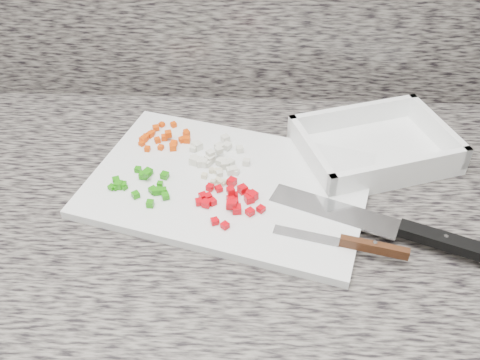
# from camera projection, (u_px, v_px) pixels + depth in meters

# --- Properties ---
(cabinet) EXTENTS (3.92, 0.62, 0.86)m
(cabinet) POSITION_uv_depth(u_px,v_px,m) (183.00, 349.00, 1.18)
(cabinet) COLOR silver
(cabinet) RESTS_ON ground
(countertop) EXTENTS (3.96, 0.64, 0.04)m
(countertop) POSITION_uv_depth(u_px,v_px,m) (164.00, 199.00, 0.89)
(countertop) COLOR #666059
(countertop) RESTS_ON cabinet
(cutting_board) EXTENTS (0.51, 0.40, 0.01)m
(cutting_board) POSITION_uv_depth(u_px,v_px,m) (228.00, 184.00, 0.88)
(cutting_board) COLOR silver
(cutting_board) RESTS_ON countertop
(carrot_pile) EXTENTS (0.09, 0.09, 0.02)m
(carrot_pile) POSITION_uv_depth(u_px,v_px,m) (165.00, 137.00, 0.96)
(carrot_pile) COLOR #D34004
(carrot_pile) RESTS_ON cutting_board
(onion_pile) EXTENTS (0.11, 0.11, 0.02)m
(onion_pile) POSITION_uv_depth(u_px,v_px,m) (215.00, 157.00, 0.91)
(onion_pile) COLOR beige
(onion_pile) RESTS_ON cutting_board
(green_pepper_pile) EXTENTS (0.10, 0.09, 0.02)m
(green_pepper_pile) POSITION_uv_depth(u_px,v_px,m) (142.00, 185.00, 0.86)
(green_pepper_pile) COLOR #1D7C0B
(green_pepper_pile) RESTS_ON cutting_board
(red_pepper_pile) EXTENTS (0.11, 0.11, 0.02)m
(red_pepper_pile) POSITION_uv_depth(u_px,v_px,m) (231.00, 200.00, 0.83)
(red_pepper_pile) COLOR #C2020D
(red_pepper_pile) RESTS_ON cutting_board
(garlic_pile) EXTENTS (0.04, 0.05, 0.01)m
(garlic_pile) POSITION_uv_depth(u_px,v_px,m) (216.00, 177.00, 0.87)
(garlic_pile) COLOR beige
(garlic_pile) RESTS_ON cutting_board
(chef_knife) EXTENTS (0.32, 0.16, 0.02)m
(chef_knife) POSITION_uv_depth(u_px,v_px,m) (405.00, 230.00, 0.78)
(chef_knife) COLOR white
(chef_knife) RESTS_ON cutting_board
(paring_knife) EXTENTS (0.19, 0.06, 0.02)m
(paring_knife) POSITION_uv_depth(u_px,v_px,m) (356.00, 244.00, 0.76)
(paring_knife) COLOR white
(paring_knife) RESTS_ON cutting_board
(tray) EXTENTS (0.30, 0.26, 0.05)m
(tray) POSITION_uv_depth(u_px,v_px,m) (374.00, 148.00, 0.94)
(tray) COLOR white
(tray) RESTS_ON countertop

